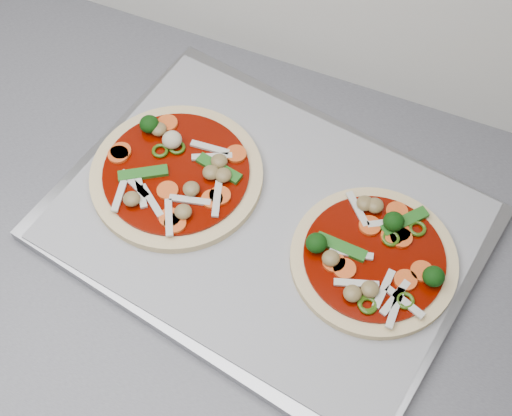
% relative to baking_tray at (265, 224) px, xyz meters
% --- Properties ---
extents(base_cabinet, '(3.60, 0.60, 0.86)m').
position_rel_baking_tray_xyz_m(base_cabinet, '(-0.40, -0.05, -0.48)').
color(base_cabinet, silver).
rests_on(base_cabinet, ground).
extents(baking_tray, '(0.52, 0.43, 0.02)m').
position_rel_baking_tray_xyz_m(baking_tray, '(0.00, 0.00, 0.00)').
color(baking_tray, gray).
rests_on(baking_tray, countertop).
extents(parchment, '(0.49, 0.39, 0.00)m').
position_rel_baking_tray_xyz_m(parchment, '(0.00, 0.00, 0.01)').
color(parchment, '#A3A2A8').
rests_on(parchment, baking_tray).
extents(pizza_left, '(0.28, 0.28, 0.03)m').
position_rel_baking_tray_xyz_m(pizza_left, '(-0.12, 0.01, 0.02)').
color(pizza_left, beige).
rests_on(pizza_left, parchment).
extents(pizza_right, '(0.23, 0.23, 0.03)m').
position_rel_baking_tray_xyz_m(pizza_right, '(0.13, -0.00, 0.02)').
color(pizza_right, beige).
rests_on(pizza_right, parchment).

